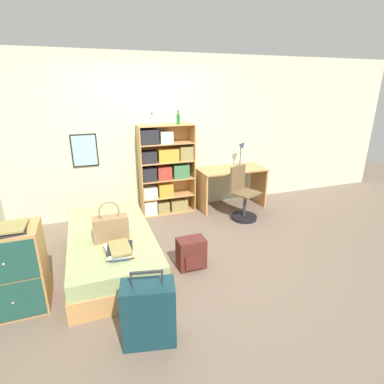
{
  "coord_description": "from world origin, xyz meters",
  "views": [
    {
      "loc": [
        -0.96,
        -3.38,
        2.09
      ],
      "look_at": [
        0.33,
        0.19,
        0.75
      ],
      "focal_mm": 28.0,
      "sensor_mm": 36.0,
      "label": 1
    }
  ],
  "objects": [
    {
      "name": "ground_plane",
      "position": [
        0.0,
        0.0,
        0.0
      ],
      "size": [
        14.0,
        14.0,
        0.0
      ],
      "primitive_type": "plane",
      "color": "#756051"
    },
    {
      "name": "wall_back",
      "position": [
        -0.0,
        1.55,
        1.3
      ],
      "size": [
        10.0,
        0.09,
        2.6
      ],
      "color": "beige",
      "rests_on": "ground_plane"
    },
    {
      "name": "bed",
      "position": [
        -0.79,
        0.02,
        0.2
      ],
      "size": [
        1.0,
        1.88,
        0.41
      ],
      "color": "tan",
      "rests_on": "ground_plane"
    },
    {
      "name": "handbag",
      "position": [
        -0.79,
        -0.15,
        0.56
      ],
      "size": [
        0.4,
        0.17,
        0.47
      ],
      "color": "#93704C",
      "rests_on": "bed"
    },
    {
      "name": "book_stack_on_bed",
      "position": [
        -0.73,
        -0.51,
        0.46
      ],
      "size": [
        0.32,
        0.38,
        0.1
      ],
      "color": "#B2382D",
      "rests_on": "bed"
    },
    {
      "name": "suitcase",
      "position": [
        -0.61,
        -1.34,
        0.29
      ],
      "size": [
        0.49,
        0.33,
        0.7
      ],
      "color": "#143842",
      "rests_on": "ground_plane"
    },
    {
      "name": "dresser",
      "position": [
        -1.74,
        -0.49,
        0.43
      ],
      "size": [
        0.56,
        0.46,
        0.86
      ],
      "color": "tan",
      "rests_on": "ground_plane"
    },
    {
      "name": "magazine_pile_on_dresser",
      "position": [
        -1.69,
        -0.52,
        0.88
      ],
      "size": [
        0.31,
        0.37,
        0.04
      ],
      "color": "#232328",
      "rests_on": "dresser"
    },
    {
      "name": "bookcase",
      "position": [
        0.25,
        1.35,
        0.73
      ],
      "size": [
        0.92,
        0.3,
        1.51
      ],
      "color": "tan",
      "rests_on": "ground_plane"
    },
    {
      "name": "bottle_green",
      "position": [
        0.07,
        1.31,
        1.59
      ],
      "size": [
        0.07,
        0.07,
        0.19
      ],
      "color": "#B7BCC1",
      "rests_on": "bookcase"
    },
    {
      "name": "bottle_brown",
      "position": [
        0.5,
        1.31,
        1.6
      ],
      "size": [
        0.06,
        0.06,
        0.22
      ],
      "color": "#1E6B2D",
      "rests_on": "bookcase"
    },
    {
      "name": "desk",
      "position": [
        1.44,
        1.21,
        0.5
      ],
      "size": [
        1.19,
        0.58,
        0.72
      ],
      "color": "tan",
      "rests_on": "ground_plane"
    },
    {
      "name": "desk_lamp",
      "position": [
        1.69,
        1.31,
        1.04
      ],
      "size": [
        0.17,
        0.12,
        0.47
      ],
      "color": "navy",
      "rests_on": "desk"
    },
    {
      "name": "desk_chair",
      "position": [
        1.39,
        0.67,
        0.29
      ],
      "size": [
        0.5,
        0.5,
        0.88
      ],
      "color": "black",
      "rests_on": "ground_plane"
    },
    {
      "name": "backpack",
      "position": [
        0.1,
        -0.41,
        0.19
      ],
      "size": [
        0.33,
        0.25,
        0.38
      ],
      "color": "#56231E",
      "rests_on": "ground_plane"
    }
  ]
}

